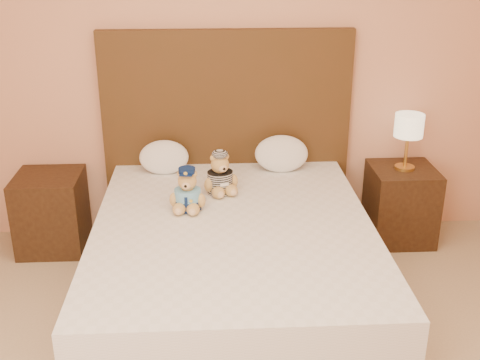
# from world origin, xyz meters

# --- Properties ---
(room_walls) EXTENTS (4.04, 4.52, 2.72)m
(room_walls) POSITION_xyz_m (0.00, 0.46, 1.81)
(room_walls) COLOR #DF9D7A
(room_walls) RESTS_ON ground
(bed) EXTENTS (1.60, 2.00, 0.55)m
(bed) POSITION_xyz_m (0.00, 1.20, 0.28)
(bed) COLOR white
(bed) RESTS_ON ground
(headboard) EXTENTS (1.75, 0.08, 1.50)m
(headboard) POSITION_xyz_m (0.00, 2.21, 0.75)
(headboard) COLOR #462B15
(headboard) RESTS_ON ground
(nightstand_left) EXTENTS (0.45, 0.45, 0.55)m
(nightstand_left) POSITION_xyz_m (-1.25, 2.00, 0.28)
(nightstand_left) COLOR #392412
(nightstand_left) RESTS_ON ground
(nightstand_right) EXTENTS (0.45, 0.45, 0.55)m
(nightstand_right) POSITION_xyz_m (1.25, 2.00, 0.28)
(nightstand_right) COLOR #392412
(nightstand_right) RESTS_ON ground
(lamp) EXTENTS (0.20, 0.20, 0.40)m
(lamp) POSITION_xyz_m (1.25, 2.00, 0.85)
(lamp) COLOR gold
(lamp) RESTS_ON nightstand_right
(teddy_police) EXTENTS (0.25, 0.25, 0.26)m
(teddy_police) POSITION_xyz_m (-0.26, 1.40, 0.68)
(teddy_police) COLOR tan
(teddy_police) RESTS_ON bed
(teddy_prisoner) EXTENTS (0.30, 0.30, 0.27)m
(teddy_prisoner) POSITION_xyz_m (-0.06, 1.65, 0.68)
(teddy_prisoner) COLOR tan
(teddy_prisoner) RESTS_ON bed
(pillow_left) EXTENTS (0.34, 0.22, 0.24)m
(pillow_left) POSITION_xyz_m (-0.44, 2.03, 0.67)
(pillow_left) COLOR white
(pillow_left) RESTS_ON bed
(pillow_right) EXTENTS (0.37, 0.24, 0.26)m
(pillow_right) POSITION_xyz_m (0.37, 2.03, 0.68)
(pillow_right) COLOR white
(pillow_right) RESTS_ON bed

